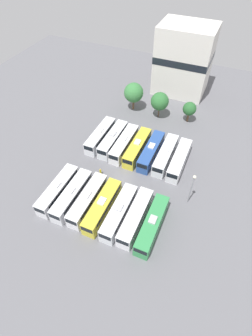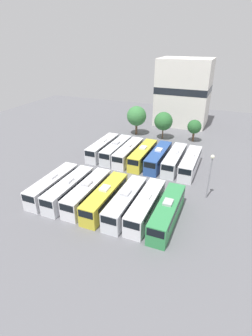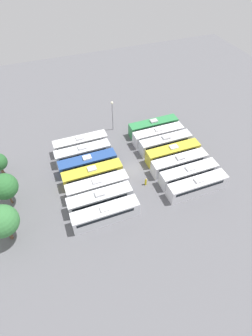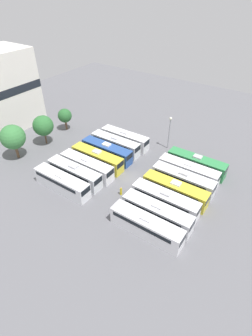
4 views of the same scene
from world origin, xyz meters
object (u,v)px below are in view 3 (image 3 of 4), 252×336
(bus_2, at_px, (179,163))
(tree_1, at_px, (4,187))
(bus_1, at_px, (188,174))
(bus_4, at_px, (165,143))
(bus_5, at_px, (158,135))
(bus_12, at_px, (83,153))
(bus_6, at_px, (153,126))
(tree_0, at_px, (2,221))
(bus_11, at_px, (88,163))
(worker_person, at_px, (146,182))
(bus_10, at_px, (92,174))
(light_pole, at_px, (112,111))
(bus_7, at_px, (105,214))
(bus_8, at_px, (100,199))
(bus_3, at_px, (173,153))
(bus_9, at_px, (97,186))
(bus_13, at_px, (81,143))
(bus_0, at_px, (197,186))

(bus_2, height_order, tree_1, tree_1)
(bus_1, height_order, bus_4, same)
(bus_5, height_order, bus_12, same)
(bus_6, relative_size, tree_0, 1.54)
(bus_4, relative_size, bus_6, 1.00)
(bus_5, distance_m, tree_0, 34.92)
(bus_11, relative_size, worker_person, 6.72)
(bus_4, xyz_separation_m, bus_10, (-3.30, 16.87, 0.00))
(bus_11, relative_size, light_pole, 1.52)
(bus_7, relative_size, bus_8, 1.00)
(bus_12, bearing_deg, bus_1, -126.35)
(bus_4, bearing_deg, bus_3, -179.45)
(bus_10, bearing_deg, bus_9, -179.85)
(bus_12, xyz_separation_m, bus_13, (3.10, -0.31, 0.00))
(bus_10, bearing_deg, bus_0, -119.00)
(tree_0, bearing_deg, bus_5, -67.10)
(tree_0, bearing_deg, bus_10, -64.81)
(bus_6, distance_m, tree_0, 36.52)
(worker_person, xyz_separation_m, tree_1, (4.47, 23.85, 3.68))
(bus_9, bearing_deg, tree_0, 104.87)
(bus_2, height_order, bus_3, same)
(bus_2, height_order, bus_9, same)
(light_pole, xyz_separation_m, tree_1, (-13.74, 23.56, -0.62))
(bus_9, bearing_deg, bus_2, -89.74)
(bus_2, distance_m, tree_0, 32.52)
(bus_11, bearing_deg, tree_0, 124.21)
(bus_4, bearing_deg, bus_0, -179.96)
(bus_1, xyz_separation_m, bus_9, (3.10, 16.90, 0.00))
(bus_3, distance_m, worker_person, 9.18)
(worker_person, bearing_deg, bus_12, 40.22)
(bus_3, xyz_separation_m, light_pole, (13.66, 8.22, 3.42))
(bus_0, bearing_deg, bus_3, -0.14)
(bus_11, bearing_deg, bus_10, -178.60)
(bus_9, bearing_deg, bus_10, 0.15)
(bus_2, bearing_deg, bus_4, -1.92)
(bus_1, distance_m, light_pole, 21.84)
(bus_8, xyz_separation_m, tree_1, (6.01, 14.49, 2.81))
(bus_2, xyz_separation_m, bus_10, (3.09, 16.65, 0.00))
(bus_0, xyz_separation_m, bus_12, (15.72, 17.12, 0.00))
(bus_7, bearing_deg, bus_2, -70.13)
(bus_10, xyz_separation_m, tree_1, (-0.06, 14.88, 2.81))
(bus_11, distance_m, bus_12, 3.19)
(tree_1, bearing_deg, tree_0, 175.54)
(bus_7, xyz_separation_m, bus_13, (18.73, -0.48, 0.00))
(bus_0, height_order, bus_4, same)
(bus_4, distance_m, bus_7, 21.36)
(bus_6, xyz_separation_m, bus_8, (-15.48, 17.28, 0.00))
(bus_2, bearing_deg, light_pole, 25.42)
(bus_5, bearing_deg, bus_4, -174.70)
(bus_0, height_order, worker_person, bus_0)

